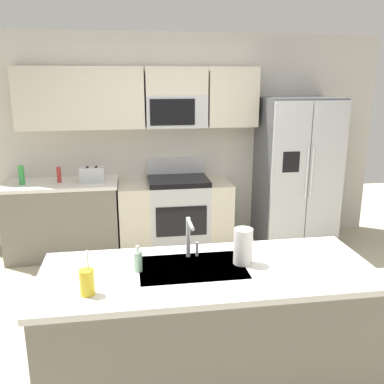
{
  "coord_description": "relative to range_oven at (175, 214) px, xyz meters",
  "views": [
    {
      "loc": [
        -0.62,
        -3.15,
        2.09
      ],
      "look_at": [
        -0.04,
        0.6,
        1.05
      ],
      "focal_mm": 39.61,
      "sensor_mm": 36.0,
      "label": 1
    }
  ],
  "objects": [
    {
      "name": "ground_plane",
      "position": [
        0.07,
        -1.8,
        -0.44
      ],
      "size": [
        9.0,
        9.0,
        0.0
      ],
      "primitive_type": "plane",
      "color": "beige",
      "rests_on": "ground"
    },
    {
      "name": "kitchen_wall_unit",
      "position": [
        -0.08,
        0.28,
        1.03
      ],
      "size": [
        5.2,
        0.43,
        2.6
      ],
      "color": "beige",
      "rests_on": "ground"
    },
    {
      "name": "back_counter",
      "position": [
        -1.34,
        -0.0,
        0.01
      ],
      "size": [
        1.31,
        0.63,
        0.9
      ],
      "color": "slate",
      "rests_on": "ground"
    },
    {
      "name": "range_oven",
      "position": [
        0.0,
        0.0,
        0.0
      ],
      "size": [
        1.36,
        0.61,
        1.1
      ],
      "color": "#B7BABF",
      "rests_on": "ground"
    },
    {
      "name": "refrigerator",
      "position": [
        1.51,
        -0.07,
        0.48
      ],
      "size": [
        0.9,
        0.76,
        1.85
      ],
      "color": "#4C4F54",
      "rests_on": "ground"
    },
    {
      "name": "island_counter",
      "position": [
        -0.07,
        -2.53,
        0.01
      ],
      "size": [
        2.13,
        0.85,
        0.9
      ],
      "color": "slate",
      "rests_on": "ground"
    },
    {
      "name": "toaster",
      "position": [
        -0.97,
        -0.05,
        0.55
      ],
      "size": [
        0.28,
        0.16,
        0.18
      ],
      "color": "#B7BABF",
      "rests_on": "back_counter"
    },
    {
      "name": "pepper_mill",
      "position": [
        -1.35,
        -0.0,
        0.55
      ],
      "size": [
        0.05,
        0.05,
        0.18
      ],
      "primitive_type": "cylinder",
      "color": "#B2332D",
      "rests_on": "back_counter"
    },
    {
      "name": "bottle_green",
      "position": [
        -1.76,
        -0.04,
        0.57
      ],
      "size": [
        0.06,
        0.06,
        0.22
      ],
      "primitive_type": "cylinder",
      "color": "green",
      "rests_on": "back_counter"
    },
    {
      "name": "sink_faucet",
      "position": [
        -0.17,
        -2.34,
        0.62
      ],
      "size": [
        0.09,
        0.21,
        0.28
      ],
      "color": "#B7BABF",
      "rests_on": "island_counter"
    },
    {
      "name": "drink_cup_yellow",
      "position": [
        -0.81,
        -2.74,
        0.53
      ],
      "size": [
        0.08,
        0.08,
        0.27
      ],
      "color": "yellow",
      "rests_on": "island_counter"
    },
    {
      "name": "soap_dispenser",
      "position": [
        -0.52,
        -2.48,
        0.53
      ],
      "size": [
        0.06,
        0.06,
        0.17
      ],
      "color": "#A5D8B2",
      "rests_on": "island_counter"
    },
    {
      "name": "paper_towel_roll",
      "position": [
        0.16,
        -2.47,
        0.58
      ],
      "size": [
        0.12,
        0.12,
        0.24
      ],
      "primitive_type": "cylinder",
      "color": "white",
      "rests_on": "island_counter"
    }
  ]
}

